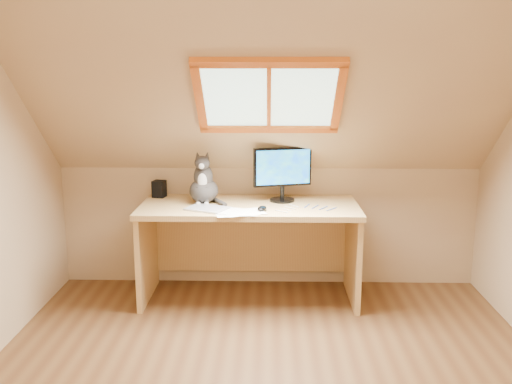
{
  "coord_description": "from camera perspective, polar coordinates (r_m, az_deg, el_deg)",
  "views": [
    {
      "loc": [
        0.0,
        -2.94,
        1.8
      ],
      "look_at": [
        -0.09,
        1.0,
        0.96
      ],
      "focal_mm": 40.0,
      "sensor_mm": 36.0,
      "label": 1
    }
  ],
  "objects": [
    {
      "name": "desk_speaker",
      "position": [
        4.76,
        -9.66,
        0.31
      ],
      "size": [
        0.11,
        0.11,
        0.14
      ],
      "primitive_type": "cube",
      "rotation": [
        0.0,
        0.0,
        -0.22
      ],
      "color": "black",
      "rests_on": "desk"
    },
    {
      "name": "cables",
      "position": [
        4.33,
        5.11,
        -1.6
      ],
      "size": [
        0.51,
        0.26,
        0.01
      ],
      "color": "silver",
      "rests_on": "desk"
    },
    {
      "name": "graphics_tablet",
      "position": [
        4.31,
        -4.89,
        -1.66
      ],
      "size": [
        0.36,
        0.32,
        0.01
      ],
      "primitive_type": "cube",
      "rotation": [
        0.0,
        0.0,
        -0.42
      ],
      "color": "#B2B2B7",
      "rests_on": "desk"
    },
    {
      "name": "mouse",
      "position": [
        4.25,
        0.62,
        -1.65
      ],
      "size": [
        0.09,
        0.12,
        0.04
      ],
      "primitive_type": "ellipsoid",
      "rotation": [
        0.0,
        0.0,
        -0.23
      ],
      "color": "black",
      "rests_on": "desk"
    },
    {
      "name": "cat",
      "position": [
        4.49,
        -5.27,
        0.76
      ],
      "size": [
        0.23,
        0.27,
        0.42
      ],
      "color": "#3B3734",
      "rests_on": "desk"
    },
    {
      "name": "monitor",
      "position": [
        4.51,
        2.67,
        2.16
      ],
      "size": [
        0.46,
        0.2,
        0.43
      ],
      "color": "black",
      "rests_on": "desk"
    },
    {
      "name": "papers",
      "position": [
        4.19,
        -1.79,
        -2.03
      ],
      "size": [
        0.35,
        0.3,
        0.01
      ],
      "color": "white",
      "rests_on": "desk"
    },
    {
      "name": "room_shell",
      "position": [
        2.87,
        1.26,
        4.66
      ],
      "size": [
        3.52,
        3.52,
        2.41
      ],
      "color": "tan",
      "rests_on": "ground"
    },
    {
      "name": "desk",
      "position": [
        4.57,
        -0.63,
        -3.88
      ],
      "size": [
        1.7,
        0.74,
        0.78
      ],
      "color": "tan",
      "rests_on": "ground"
    }
  ]
}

